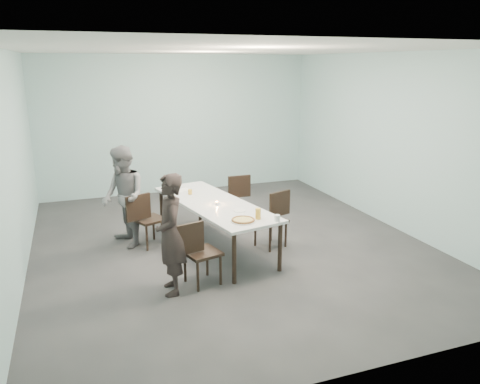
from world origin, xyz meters
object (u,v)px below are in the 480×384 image
object	(u,v)px
diner_near	(170,235)
pizza	(243,220)
chair_far_right	(234,196)
beer_glass	(258,214)
water_tumbler	(277,218)
chair_near_left	(197,249)
table	(214,206)
diner_far	(123,197)
chair_far_left	(145,216)
side_plate	(240,210)
chair_near_right	(275,215)
tealight	(217,203)
amber_tumbler	(190,192)

from	to	relation	value
diner_near	pizza	xyz separation A→B (m)	(1.04, 0.21, -0.00)
chair_far_right	beer_glass	world-z (taller)	beer_glass
water_tumbler	chair_near_left	bearing A→B (deg)	179.24
table	pizza	bearing A→B (deg)	-83.73
table	diner_far	xyz separation A→B (m)	(-1.29, 0.59, 0.11)
chair_far_left	side_plate	world-z (taller)	chair_far_left
chair_far_left	water_tumbler	size ratio (longest dim) A/B	9.67
pizza	beer_glass	size ratio (longest dim) A/B	2.27
chair_far_left	chair_near_right	distance (m)	2.03
beer_glass	chair_far_right	bearing A→B (deg)	80.17
side_plate	tealight	size ratio (longest dim) A/B	3.21
beer_glass	side_plate	bearing A→B (deg)	104.51
chair_near_right	diner_near	world-z (taller)	diner_near
side_plate	water_tumbler	world-z (taller)	water_tumbler
chair_far_left	amber_tumbler	distance (m)	0.83
chair_far_left	diner_near	distance (m)	1.67
chair_far_right	water_tumbler	bearing A→B (deg)	87.19
amber_tumbler	diner_near	bearing A→B (deg)	-111.33
tealight	amber_tumbler	bearing A→B (deg)	109.17
pizza	water_tumbler	world-z (taller)	water_tumbler
chair_far_right	chair_far_left	bearing A→B (deg)	21.27
beer_glass	diner_near	bearing A→B (deg)	-169.27
chair_far_left	chair_far_right	world-z (taller)	same
chair_near_right	tealight	bearing A→B (deg)	-24.82
amber_tumbler	pizza	bearing A→B (deg)	-77.78
water_tumbler	amber_tumbler	size ratio (longest dim) A/B	1.12
chair_near_right	chair_far_right	xyz separation A→B (m)	(-0.24, 1.27, 0.00)
chair_far_right	water_tumbler	xyz separation A→B (m)	(-0.15, -2.21, 0.29)
pizza	diner_near	bearing A→B (deg)	-168.40
pizza	beer_glass	xyz separation A→B (m)	(0.23, 0.03, 0.06)
table	tealight	size ratio (longest dim) A/B	48.73
chair_far_left	side_plate	distance (m)	1.58
table	beer_glass	bearing A→B (deg)	-70.84
chair_near_right	diner_near	distance (m)	2.13
table	side_plate	size ratio (longest dim) A/B	15.16
chair_near_right	water_tumbler	size ratio (longest dim) A/B	9.67
chair_far_left	water_tumbler	bearing A→B (deg)	-68.78
chair_near_left	chair_near_right	bearing A→B (deg)	16.89
pizza	beer_glass	bearing A→B (deg)	6.71
chair_far_right	diner_near	size ratio (longest dim) A/B	0.57
chair_near_right	diner_far	xyz separation A→B (m)	(-2.22, 0.80, 0.30)
chair_far_right	diner_near	world-z (taller)	diner_near
tealight	diner_far	bearing A→B (deg)	151.24
chair_far_right	diner_far	bearing A→B (deg)	14.34
chair_far_right	chair_near_right	bearing A→B (deg)	101.81
chair_near_left	water_tumbler	world-z (taller)	chair_near_left
chair_near_left	chair_far_left	xyz separation A→B (m)	(-0.42, 1.57, 0.00)
table	amber_tumbler	size ratio (longest dim) A/B	34.11
water_tumbler	side_plate	bearing A→B (deg)	117.15
table	pizza	world-z (taller)	pizza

